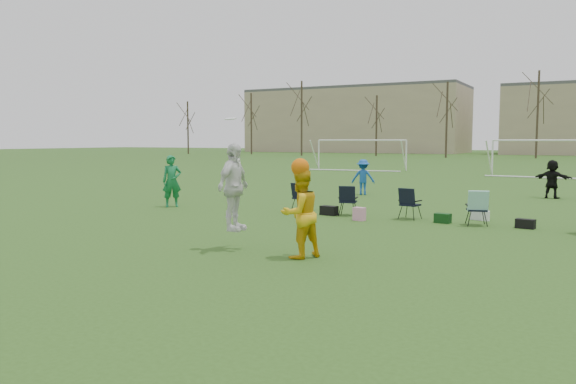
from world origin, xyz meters
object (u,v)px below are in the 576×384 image
Objects in this scene: center_contest at (268,200)px; goal_mid at (550,148)px; goal_left at (361,146)px; fielder_black at (552,179)px; fielder_green_near at (172,181)px; fielder_blue at (363,177)px.

center_contest reaches higher than goal_mid.
goal_mid is (14.00, -2.00, 0.00)m from goal_left.
center_contest is at bearing 89.83° from fielder_black.
goal_mid is at bearing 18.29° from fielder_green_near.
fielder_blue is (4.51, 7.56, -0.15)m from fielder_green_near.
fielder_green_near is at bearing 41.19° from fielder_blue.
fielder_green_near is 8.81m from fielder_blue.
fielder_blue is at bearing 33.61° from fielder_black.
center_contest is at bearing -92.71° from goal_mid.
center_contest is (7.39, -5.66, 0.23)m from fielder_green_near.
fielder_green_near is at bearing -88.61° from goal_left.
fielder_blue is 7.84m from fielder_black.
fielder_black is 16.22m from center_contest.
fielder_green_near is 15.55m from fielder_black.
center_contest is 34.20m from goal_left.
goal_left reaches higher than fielder_black.
fielder_black is 22.72m from goal_left.
center_contest is (2.88, -13.22, 0.38)m from fielder_blue.
goal_left is at bearing 175.87° from goal_mid.
goal_mid is (3.60, 30.57, 0.76)m from center_contest.
center_contest reaches higher than fielder_blue.
fielder_green_near is 1.20× the size of fielder_blue.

